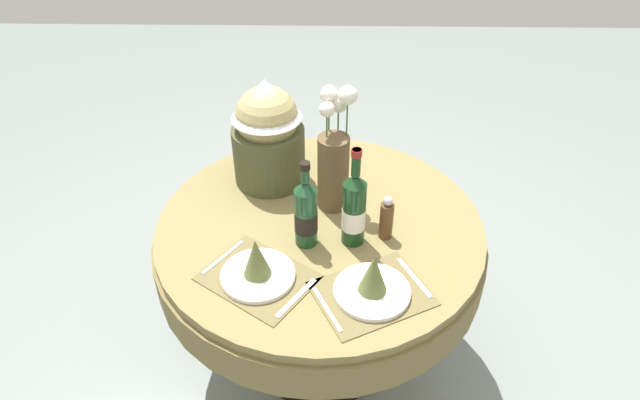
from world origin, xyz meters
TOP-DOWN VIEW (x-y plane):
  - ground at (0.00, 0.00)m, footprint 8.00×8.00m
  - dining_table at (0.00, 0.00)m, footprint 1.20×1.20m
  - place_setting_left at (-0.19, -0.28)m, footprint 0.43×0.41m
  - place_setting_right at (0.17, -0.34)m, footprint 0.42×0.38m
  - flower_vase at (0.05, 0.11)m, footprint 0.13×0.15m
  - wine_bottle_left at (-0.04, -0.10)m, footprint 0.08×0.08m
  - wine_bottle_centre at (0.12, -0.09)m, footprint 0.08×0.08m
  - pepper_mill at (0.23, -0.07)m, footprint 0.05×0.05m
  - gift_tub_back_left at (-0.20, 0.27)m, footprint 0.28×0.28m

SIDE VIEW (x-z plane):
  - ground at x=0.00m, z-range 0.00..0.00m
  - dining_table at x=0.00m, z-range 0.26..1.02m
  - place_setting_left at x=-0.19m, z-range 0.73..0.89m
  - place_setting_right at x=0.17m, z-range 0.73..0.89m
  - pepper_mill at x=0.23m, z-range 0.75..0.92m
  - wine_bottle_left at x=-0.04m, z-range 0.72..1.05m
  - wine_bottle_centre at x=0.12m, z-range 0.71..1.08m
  - flower_vase at x=0.05m, z-range 0.72..1.20m
  - gift_tub_back_left at x=-0.20m, z-range 0.77..1.20m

